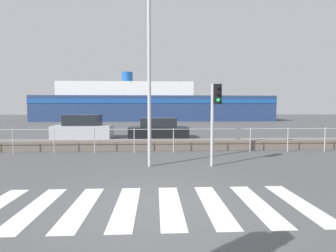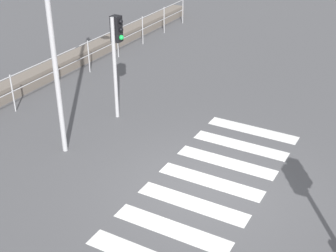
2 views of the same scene
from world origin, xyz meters
The scene contains 9 objects.
ground_plane centered at (0.00, 0.00, 0.00)m, with size 160.00×160.00×0.00m, color #4C4C4F.
crosswalk centered at (-0.09, 0.00, 0.00)m, with size 6.75×2.40×0.01m.
seawall centered at (0.00, 7.23, 0.23)m, with size 25.19×0.55×0.45m.
harbor_fence centered at (0.00, 6.35, 0.74)m, with size 22.71×0.04×1.12m.
traffic_light_far centered at (2.11, 3.59, 2.07)m, with size 0.34×0.32×2.81m.
streetlamp centered at (-0.14, 3.47, 3.96)m, with size 0.32×1.22×6.42m.
ferry_boat centered at (-0.91, 38.66, 2.61)m, with size 37.68×8.48×7.95m.
parked_car_silver centered at (-4.77, 12.48, 0.67)m, with size 3.80×1.78×1.56m.
parked_car_black centered at (0.29, 12.48, 0.58)m, with size 3.98×1.77×1.35m.
Camera 1 is at (0.05, -5.23, 1.99)m, focal length 28.00 mm.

